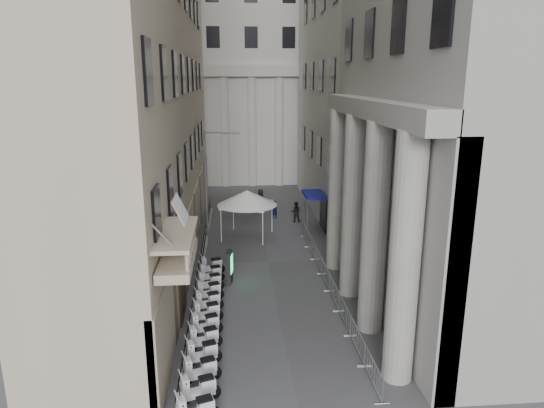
{
  "coord_description": "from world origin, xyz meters",
  "views": [
    {
      "loc": [
        -2.21,
        -10.86,
        11.79
      ],
      "look_at": [
        0.09,
        17.14,
        4.5
      ],
      "focal_mm": 32.0,
      "sensor_mm": 36.0,
      "label": 1
    }
  ],
  "objects_px": {
    "pedestrian_a": "(274,209)",
    "pedestrian_b": "(296,212)",
    "security_tent": "(242,197)",
    "street_lamp": "(210,177)",
    "info_kiosk": "(229,267)"
  },
  "relations": [
    {
      "from": "info_kiosk",
      "to": "pedestrian_a",
      "type": "height_order",
      "value": "info_kiosk"
    },
    {
      "from": "pedestrian_b",
      "to": "street_lamp",
      "type": "bearing_deg",
      "value": 34.99
    },
    {
      "from": "pedestrian_a",
      "to": "pedestrian_b",
      "type": "xyz_separation_m",
      "value": [
        1.71,
        -1.18,
        0.07
      ]
    },
    {
      "from": "security_tent",
      "to": "pedestrian_b",
      "type": "distance_m",
      "value": 6.0
    },
    {
      "from": "pedestrian_a",
      "to": "pedestrian_b",
      "type": "distance_m",
      "value": 2.08
    },
    {
      "from": "security_tent",
      "to": "street_lamp",
      "type": "height_order",
      "value": "street_lamp"
    },
    {
      "from": "security_tent",
      "to": "street_lamp",
      "type": "distance_m",
      "value": 3.16
    },
    {
      "from": "pedestrian_a",
      "to": "security_tent",
      "type": "bearing_deg",
      "value": 35.16
    },
    {
      "from": "pedestrian_b",
      "to": "security_tent",
      "type": "bearing_deg",
      "value": 37.19
    },
    {
      "from": "street_lamp",
      "to": "pedestrian_a",
      "type": "relative_size",
      "value": 5.04
    },
    {
      "from": "street_lamp",
      "to": "pedestrian_a",
      "type": "distance_m",
      "value": 8.63
    },
    {
      "from": "pedestrian_b",
      "to": "info_kiosk",
      "type": "bearing_deg",
      "value": 68.11
    },
    {
      "from": "security_tent",
      "to": "pedestrian_b",
      "type": "bearing_deg",
      "value": 34.8
    },
    {
      "from": "pedestrian_a",
      "to": "info_kiosk",
      "type": "bearing_deg",
      "value": 52.66
    },
    {
      "from": "street_lamp",
      "to": "pedestrian_b",
      "type": "distance_m",
      "value": 9.1
    }
  ]
}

